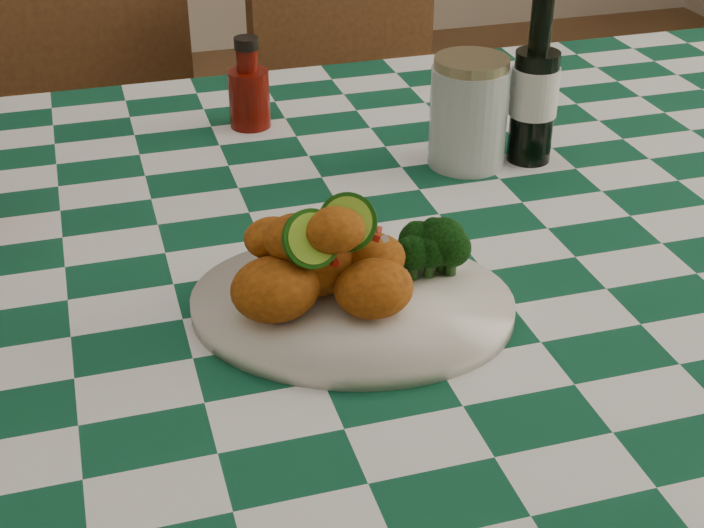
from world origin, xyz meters
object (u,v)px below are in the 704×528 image
object	(u,v)px
fried_chicken_pile	(332,256)
beer_bottle	(536,80)
wooden_chair_left	(122,200)
ketchup_bottle	(248,83)
dining_table	(352,490)
plate	(352,306)
mason_jar	(469,112)
wooden_chair_right	(382,215)

from	to	relation	value
fried_chicken_pile	beer_bottle	size ratio (longest dim) A/B	0.73
fried_chicken_pile	wooden_chair_left	distance (m)	0.97
fried_chicken_pile	ketchup_bottle	world-z (taller)	ketchup_bottle
dining_table	plate	xyz separation A→B (m)	(-0.05, -0.17, 0.40)
ketchup_bottle	beer_bottle	world-z (taller)	beer_bottle
mason_jar	fried_chicken_pile	bearing A→B (deg)	-131.32
plate	ketchup_bottle	bearing A→B (deg)	90.17
mason_jar	wooden_chair_left	xyz separation A→B (m)	(-0.40, 0.61, -0.36)
wooden_chair_right	fried_chicken_pile	bearing A→B (deg)	-121.07
ketchup_bottle	wooden_chair_left	bearing A→B (deg)	112.32
mason_jar	plate	bearing A→B (deg)	-129.10
dining_table	wooden_chair_left	bearing A→B (deg)	106.88
wooden_chair_right	ketchup_bottle	bearing A→B (deg)	-139.89
ketchup_bottle	mason_jar	world-z (taller)	mason_jar
ketchup_bottle	wooden_chair_right	size ratio (longest dim) A/B	0.15
dining_table	fried_chicken_pile	xyz separation A→B (m)	(-0.07, -0.17, 0.46)
dining_table	beer_bottle	size ratio (longest dim) A/B	7.93
dining_table	mason_jar	bearing A→B (deg)	33.04
ketchup_bottle	mason_jar	bearing A→B (deg)	-39.69
beer_bottle	wooden_chair_left	world-z (taller)	beer_bottle
wooden_chair_left	wooden_chair_right	xyz separation A→B (m)	(0.48, -0.04, -0.08)
fried_chicken_pile	ketchup_bottle	xyz separation A→B (m)	(0.02, 0.48, -0.01)
ketchup_bottle	fried_chicken_pile	bearing A→B (deg)	-92.08
mason_jar	beer_bottle	distance (m)	0.09
plate	wooden_chair_right	xyz separation A→B (m)	(0.31, 0.85, -0.38)
plate	wooden_chair_left	size ratio (longest dim) A/B	0.31
dining_table	plate	bearing A→B (deg)	-106.45
fried_chicken_pile	mason_jar	size ratio (longest dim) A/B	1.13
beer_bottle	wooden_chair_right	world-z (taller)	beer_bottle
dining_table	wooden_chair_left	distance (m)	0.76
mason_jar	wooden_chair_right	world-z (taller)	mason_jar
plate	beer_bottle	distance (m)	0.43
fried_chicken_pile	wooden_chair_right	size ratio (longest dim) A/B	0.18
fried_chicken_pile	beer_bottle	distance (m)	0.43
fried_chicken_pile	dining_table	bearing A→B (deg)	67.77
beer_bottle	wooden_chair_left	bearing A→B (deg)	128.02
dining_table	wooden_chair_left	size ratio (longest dim) A/B	1.67
plate	mason_jar	size ratio (longest dim) A/B	2.25
dining_table	ketchup_bottle	xyz separation A→B (m)	(-0.05, 0.31, 0.45)
ketchup_bottle	wooden_chair_right	xyz separation A→B (m)	(0.31, 0.37, -0.43)
dining_table	mason_jar	xyz separation A→B (m)	(0.18, 0.12, 0.46)
plate	beer_bottle	world-z (taller)	beer_bottle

